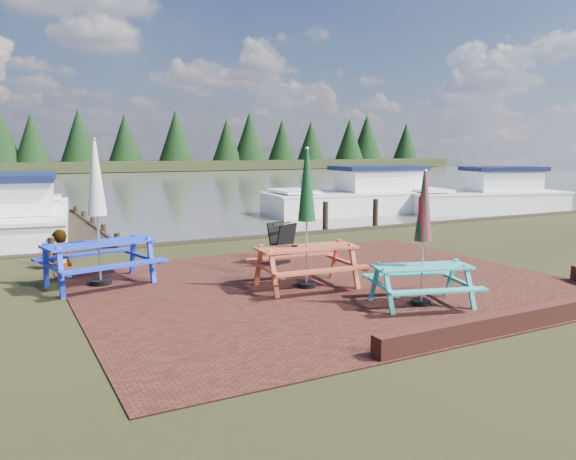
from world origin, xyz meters
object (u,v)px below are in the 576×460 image
(chalkboard, at_px, (282,243))
(boat_near, at_px, (362,198))
(picnic_table_blue, at_px, (98,235))
(boat_far, at_px, (488,198))
(picnic_table_teal, at_px, (422,259))
(jetty, at_px, (65,226))
(boat_jetty, at_px, (21,219))
(person, at_px, (58,230))
(picnic_table_red, at_px, (307,240))

(chalkboard, bearing_deg, boat_near, 22.42)
(picnic_table_blue, relative_size, boat_far, 0.37)
(picnic_table_teal, bearing_deg, boat_far, 55.74)
(picnic_table_blue, distance_m, jetty, 8.34)
(picnic_table_blue, distance_m, boat_jetty, 7.91)
(picnic_table_blue, bearing_deg, boat_near, 24.14)
(chalkboard, relative_size, person, 0.57)
(picnic_table_teal, bearing_deg, boat_jetty, 131.41)
(boat_jetty, bearing_deg, picnic_table_teal, -58.41)
(picnic_table_blue, distance_m, boat_near, 15.66)
(picnic_table_teal, xyz_separation_m, picnic_table_blue, (-4.45, 3.94, 0.18))
(boat_near, bearing_deg, boat_far, -109.77)
(boat_near, relative_size, boat_far, 1.14)
(boat_jetty, xyz_separation_m, person, (0.48, -5.77, 0.35))
(picnic_table_teal, relative_size, boat_jetty, 0.27)
(picnic_table_teal, relative_size, picnic_table_red, 0.86)
(picnic_table_red, distance_m, boat_far, 16.86)
(chalkboard, xyz_separation_m, boat_jetty, (-4.95, 7.71, -0.01))
(picnic_table_red, relative_size, boat_far, 0.35)
(picnic_table_blue, distance_m, boat_far, 18.99)
(picnic_table_teal, bearing_deg, person, 146.20)
(picnic_table_teal, xyz_separation_m, jetty, (-4.15, 12.23, -0.67))
(picnic_table_blue, distance_m, chalkboard, 3.98)
(picnic_table_red, relative_size, picnic_table_blue, 0.94)
(picnic_table_teal, height_order, boat_jetty, picnic_table_teal)
(boat_near, bearing_deg, picnic_table_red, 146.03)
(person, bearing_deg, boat_near, -166.79)
(picnic_table_red, bearing_deg, boat_jetty, 118.71)
(picnic_table_teal, relative_size, picnic_table_blue, 0.81)
(boat_jetty, bearing_deg, chalkboard, -50.56)
(picnic_table_blue, height_order, jetty, picnic_table_blue)
(chalkboard, relative_size, boat_near, 0.11)
(boat_near, distance_m, boat_far, 5.62)
(chalkboard, relative_size, jetty, 0.10)
(picnic_table_teal, distance_m, boat_jetty, 12.97)
(picnic_table_red, height_order, jetty, picnic_table_red)
(picnic_table_red, xyz_separation_m, boat_far, (14.33, 8.86, -0.45))
(boat_far, height_order, person, boat_far)
(picnic_table_teal, bearing_deg, boat_near, 74.80)
(boat_jetty, bearing_deg, jetty, 26.26)
(chalkboard, xyz_separation_m, jetty, (-3.65, 8.17, -0.37))
(chalkboard, bearing_deg, picnic_table_blue, 157.70)
(picnic_table_red, distance_m, boat_near, 14.57)
(jetty, xyz_separation_m, person, (-0.82, -6.24, 0.72))
(picnic_table_red, xyz_separation_m, boat_jetty, (-4.37, 9.83, -0.43))
(picnic_table_blue, bearing_deg, picnic_table_teal, -53.67)
(picnic_table_red, bearing_deg, jetty, 111.34)
(boat_jetty, bearing_deg, boat_far, 3.78)
(jetty, relative_size, boat_far, 1.21)
(picnic_table_red, xyz_separation_m, chalkboard, (0.57, 2.12, -0.42))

